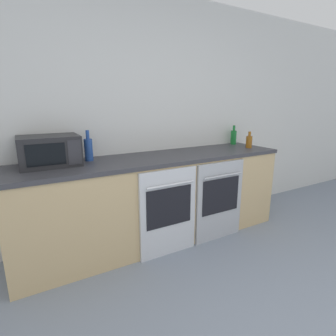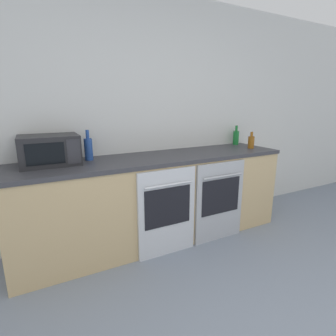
{
  "view_description": "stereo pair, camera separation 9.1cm",
  "coord_description": "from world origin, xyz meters",
  "px_view_note": "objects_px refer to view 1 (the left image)",
  "views": [
    {
      "loc": [
        -1.21,
        -0.24,
        1.46
      ],
      "look_at": [
        0.13,
        2.13,
        0.79
      ],
      "focal_mm": 28.0,
      "sensor_mm": 36.0,
      "label": 1
    },
    {
      "loc": [
        -1.13,
        -0.28,
        1.46
      ],
      "look_at": [
        0.13,
        2.13,
        0.79
      ],
      "focal_mm": 28.0,
      "sensor_mm": 36.0,
      "label": 2
    }
  ],
  "objects_px": {
    "microwave": "(50,151)",
    "bottle_amber": "(249,141)",
    "oven_left": "(169,212)",
    "oven_right": "(220,201)",
    "bottle_blue": "(89,149)",
    "bottle_green": "(234,137)"
  },
  "relations": [
    {
      "from": "oven_left",
      "to": "oven_right",
      "type": "relative_size",
      "value": 1.0
    },
    {
      "from": "microwave",
      "to": "bottle_amber",
      "type": "bearing_deg",
      "value": -4.89
    },
    {
      "from": "oven_left",
      "to": "microwave",
      "type": "height_order",
      "value": "microwave"
    },
    {
      "from": "oven_right",
      "to": "bottle_amber",
      "type": "height_order",
      "value": "bottle_amber"
    },
    {
      "from": "oven_left",
      "to": "oven_right",
      "type": "bearing_deg",
      "value": 0.0
    },
    {
      "from": "oven_left",
      "to": "bottle_green",
      "type": "distance_m",
      "value": 1.56
    },
    {
      "from": "oven_right",
      "to": "bottle_amber",
      "type": "distance_m",
      "value": 0.9
    },
    {
      "from": "oven_right",
      "to": "bottle_blue",
      "type": "distance_m",
      "value": 1.45
    },
    {
      "from": "microwave",
      "to": "bottle_amber",
      "type": "distance_m",
      "value": 2.24
    },
    {
      "from": "oven_right",
      "to": "microwave",
      "type": "height_order",
      "value": "microwave"
    },
    {
      "from": "microwave",
      "to": "bottle_blue",
      "type": "height_order",
      "value": "bottle_blue"
    },
    {
      "from": "oven_right",
      "to": "bottle_blue",
      "type": "xyz_separation_m",
      "value": [
        -1.23,
        0.49,
        0.6
      ]
    },
    {
      "from": "oven_right",
      "to": "microwave",
      "type": "bearing_deg",
      "value": 163.95
    },
    {
      "from": "oven_left",
      "to": "bottle_blue",
      "type": "distance_m",
      "value": 0.98
    },
    {
      "from": "bottle_blue",
      "to": "bottle_amber",
      "type": "height_order",
      "value": "bottle_blue"
    },
    {
      "from": "bottle_green",
      "to": "bottle_blue",
      "type": "height_order",
      "value": "bottle_blue"
    },
    {
      "from": "bottle_green",
      "to": "bottle_amber",
      "type": "relative_size",
      "value": 1.25
    },
    {
      "from": "oven_left",
      "to": "bottle_amber",
      "type": "relative_size",
      "value": 4.33
    },
    {
      "from": "microwave",
      "to": "bottle_amber",
      "type": "relative_size",
      "value": 2.48
    },
    {
      "from": "oven_left",
      "to": "microwave",
      "type": "bearing_deg",
      "value": 154.34
    },
    {
      "from": "bottle_green",
      "to": "bottle_amber",
      "type": "xyz_separation_m",
      "value": [
        -0.04,
        -0.31,
        -0.02
      ]
    },
    {
      "from": "oven_right",
      "to": "bottle_blue",
      "type": "height_order",
      "value": "bottle_blue"
    }
  ]
}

